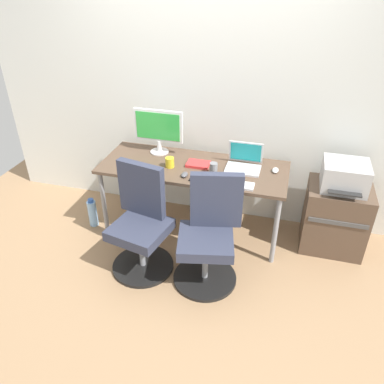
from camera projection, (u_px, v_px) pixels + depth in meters
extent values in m
plane|color=#9E7A56|center=(193.00, 228.00, 3.87)|extent=(5.28, 5.28, 0.00)
cube|color=silver|center=(205.00, 91.00, 3.53)|extent=(4.40, 0.04, 2.60)
cube|color=brown|center=(193.00, 168.00, 3.50)|extent=(1.72, 0.67, 0.03)
cylinder|color=gray|center=(104.00, 204.00, 3.64)|extent=(0.04, 0.04, 0.69)
cylinder|color=gray|center=(275.00, 231.00, 3.27)|extent=(0.04, 0.04, 0.69)
cylinder|color=gray|center=(128.00, 176.00, 4.11)|extent=(0.04, 0.04, 0.69)
cylinder|color=gray|center=(280.00, 197.00, 3.74)|extent=(0.04, 0.04, 0.69)
cylinder|color=black|center=(143.00, 265.00, 3.38)|extent=(0.54, 0.54, 0.03)
cylinder|color=gray|center=(142.00, 250.00, 3.28)|extent=(0.05, 0.05, 0.34)
cube|color=#33384C|center=(140.00, 230.00, 3.17)|extent=(0.52, 0.52, 0.09)
cube|color=#33384C|center=(141.00, 189.00, 3.18)|extent=(0.43, 0.15, 0.48)
cylinder|color=black|center=(205.00, 278.00, 3.25)|extent=(0.54, 0.54, 0.03)
cylinder|color=gray|center=(205.00, 261.00, 3.16)|extent=(0.05, 0.05, 0.34)
cube|color=#33384C|center=(206.00, 241.00, 3.04)|extent=(0.52, 0.52, 0.09)
cube|color=#33384C|center=(216.00, 200.00, 3.03)|extent=(0.43, 0.16, 0.48)
cube|color=brown|center=(335.00, 217.00, 3.49)|extent=(0.55, 0.45, 0.64)
cube|color=#4C4C4C|center=(338.00, 223.00, 3.25)|extent=(0.50, 0.01, 0.04)
cube|color=#B7B7B7|center=(345.00, 176.00, 3.26)|extent=(0.38, 0.34, 0.24)
cube|color=#262626|center=(345.00, 193.00, 3.13)|extent=(0.27, 0.06, 0.01)
cylinder|color=#8CBFF2|center=(93.00, 213.00, 3.86)|extent=(0.09, 0.09, 0.28)
cylinder|color=#2D59B2|center=(91.00, 201.00, 3.77)|extent=(0.06, 0.06, 0.03)
cylinder|color=silver|center=(160.00, 152.00, 3.74)|extent=(0.18, 0.18, 0.01)
cylinder|color=silver|center=(159.00, 146.00, 3.71)|extent=(0.04, 0.04, 0.11)
cube|color=silver|center=(158.00, 126.00, 3.60)|extent=(0.48, 0.03, 0.31)
cube|color=green|center=(158.00, 126.00, 3.59)|extent=(0.43, 0.00, 0.26)
cube|color=silver|center=(243.00, 169.00, 3.42)|extent=(0.31, 0.22, 0.02)
cube|color=silver|center=(246.00, 152.00, 3.47)|extent=(0.31, 0.04, 0.21)
cube|color=teal|center=(246.00, 152.00, 3.46)|extent=(0.28, 0.03, 0.18)
cube|color=silver|center=(138.00, 172.00, 3.38)|extent=(0.34, 0.12, 0.02)
cube|color=silver|center=(234.00, 184.00, 3.19)|extent=(0.34, 0.12, 0.02)
ellipsoid|color=silver|center=(275.00, 170.00, 3.39)|extent=(0.06, 0.10, 0.03)
ellipsoid|color=#515156|center=(185.00, 175.00, 3.32)|extent=(0.06, 0.10, 0.03)
cylinder|color=yellow|center=(170.00, 162.00, 3.46)|extent=(0.08, 0.08, 0.09)
cylinder|color=slate|center=(213.00, 168.00, 3.34)|extent=(0.07, 0.07, 0.10)
cube|color=black|center=(195.00, 177.00, 3.30)|extent=(0.07, 0.14, 0.01)
cube|color=red|center=(198.00, 164.00, 3.50)|extent=(0.21, 0.15, 0.03)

